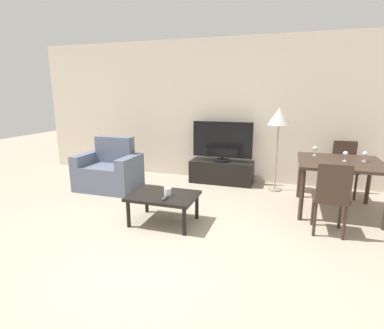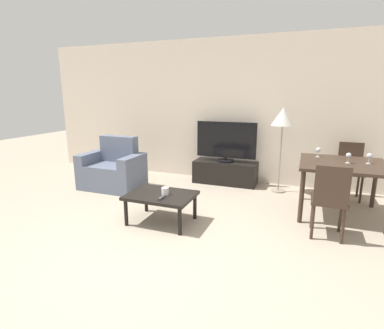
{
  "view_description": "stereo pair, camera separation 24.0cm",
  "coord_description": "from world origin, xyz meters",
  "px_view_note": "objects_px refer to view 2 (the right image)",
  "views": [
    {
      "loc": [
        1.26,
        -2.52,
        1.69
      ],
      "look_at": [
        -0.07,
        1.62,
        0.65
      ],
      "focal_mm": 28.0,
      "sensor_mm": 36.0,
      "label": 1
    },
    {
      "loc": [
        1.49,
        -2.44,
        1.69
      ],
      "look_at": [
        -0.07,
        1.62,
        0.65
      ],
      "focal_mm": 28.0,
      "sensor_mm": 36.0,
      "label": 2
    }
  ],
  "objects_px": {
    "tv": "(226,142)",
    "cup_white_near": "(165,191)",
    "remote_primary": "(162,198)",
    "dining_table": "(343,169)",
    "tv_stand": "(225,172)",
    "floor_lamp": "(283,120)",
    "armchair": "(113,170)",
    "wine_glass_right": "(369,156)",
    "coffee_table": "(161,197)",
    "dining_chair_far": "(350,167)",
    "wine_glass_left": "(318,150)",
    "wine_glass_center": "(349,156)",
    "dining_chair_near": "(330,198)"
  },
  "relations": [
    {
      "from": "armchair",
      "to": "dining_table",
      "type": "distance_m",
      "value": 3.75
    },
    {
      "from": "cup_white_near",
      "to": "remote_primary",
      "type": "bearing_deg",
      "value": -82.22
    },
    {
      "from": "coffee_table",
      "to": "floor_lamp",
      "type": "height_order",
      "value": "floor_lamp"
    },
    {
      "from": "tv_stand",
      "to": "dining_chair_near",
      "type": "bearing_deg",
      "value": -46.04
    },
    {
      "from": "coffee_table",
      "to": "dining_chair_near",
      "type": "relative_size",
      "value": 0.96
    },
    {
      "from": "dining_table",
      "to": "floor_lamp",
      "type": "distance_m",
      "value": 1.31
    },
    {
      "from": "dining_table",
      "to": "wine_glass_center",
      "type": "xyz_separation_m",
      "value": [
        0.05,
        -0.0,
        0.19
      ]
    },
    {
      "from": "tv",
      "to": "wine_glass_center",
      "type": "relative_size",
      "value": 7.74
    },
    {
      "from": "dining_chair_near",
      "to": "wine_glass_center",
      "type": "relative_size",
      "value": 6.21
    },
    {
      "from": "coffee_table",
      "to": "wine_glass_left",
      "type": "xyz_separation_m",
      "value": [
        1.91,
        1.43,
        0.51
      ]
    },
    {
      "from": "dining_chair_near",
      "to": "remote_primary",
      "type": "relative_size",
      "value": 6.05
    },
    {
      "from": "wine_glass_right",
      "to": "floor_lamp",
      "type": "bearing_deg",
      "value": 150.14
    },
    {
      "from": "tv_stand",
      "to": "dining_table",
      "type": "relative_size",
      "value": 1.06
    },
    {
      "from": "coffee_table",
      "to": "wine_glass_right",
      "type": "relative_size",
      "value": 5.95
    },
    {
      "from": "coffee_table",
      "to": "dining_chair_far",
      "type": "distance_m",
      "value": 3.15
    },
    {
      "from": "tv",
      "to": "coffee_table",
      "type": "xyz_separation_m",
      "value": [
        -0.33,
        -2.05,
        -0.46
      ]
    },
    {
      "from": "dining_table",
      "to": "armchair",
      "type": "bearing_deg",
      "value": -178.79
    },
    {
      "from": "remote_primary",
      "to": "tv",
      "type": "bearing_deg",
      "value": 83.51
    },
    {
      "from": "floor_lamp",
      "to": "wine_glass_center",
      "type": "bearing_deg",
      "value": -38.76
    },
    {
      "from": "tv",
      "to": "wine_glass_left",
      "type": "relative_size",
      "value": 7.74
    },
    {
      "from": "floor_lamp",
      "to": "wine_glass_center",
      "type": "distance_m",
      "value": 1.28
    },
    {
      "from": "armchair",
      "to": "wine_glass_left",
      "type": "distance_m",
      "value": 3.47
    },
    {
      "from": "tv_stand",
      "to": "coffee_table",
      "type": "xyz_separation_m",
      "value": [
        -0.33,
        -2.05,
        0.14
      ]
    },
    {
      "from": "wine_glass_right",
      "to": "remote_primary",
      "type": "bearing_deg",
      "value": -151.22
    },
    {
      "from": "cup_white_near",
      "to": "wine_glass_left",
      "type": "relative_size",
      "value": 0.66
    },
    {
      "from": "cup_white_near",
      "to": "dining_chair_near",
      "type": "bearing_deg",
      "value": 8.23
    },
    {
      "from": "dining_table",
      "to": "cup_white_near",
      "type": "height_order",
      "value": "dining_table"
    },
    {
      "from": "tv",
      "to": "cup_white_near",
      "type": "distance_m",
      "value": 2.1
    },
    {
      "from": "dining_table",
      "to": "dining_chair_near",
      "type": "xyz_separation_m",
      "value": [
        -0.2,
        -0.85,
        -0.16
      ]
    },
    {
      "from": "tv_stand",
      "to": "floor_lamp",
      "type": "distance_m",
      "value": 1.46
    },
    {
      "from": "coffee_table",
      "to": "cup_white_near",
      "type": "bearing_deg",
      "value": -1.4
    },
    {
      "from": "armchair",
      "to": "dining_chair_near",
      "type": "xyz_separation_m",
      "value": [
        3.54,
        -0.77,
        0.19
      ]
    },
    {
      "from": "tv_stand",
      "to": "wine_glass_left",
      "type": "distance_m",
      "value": 1.81
    },
    {
      "from": "wine_glass_left",
      "to": "wine_glass_center",
      "type": "distance_m",
      "value": 0.48
    },
    {
      "from": "tv",
      "to": "floor_lamp",
      "type": "relative_size",
      "value": 0.78
    },
    {
      "from": "armchair",
      "to": "dining_table",
      "type": "bearing_deg",
      "value": 1.21
    },
    {
      "from": "wine_glass_left",
      "to": "armchair",
      "type": "bearing_deg",
      "value": -173.77
    },
    {
      "from": "remote_primary",
      "to": "dining_table",
      "type": "bearing_deg",
      "value": 30.85
    },
    {
      "from": "coffee_table",
      "to": "remote_primary",
      "type": "distance_m",
      "value": 0.18
    },
    {
      "from": "cup_white_near",
      "to": "wine_glass_center",
      "type": "relative_size",
      "value": 0.66
    },
    {
      "from": "dining_chair_far",
      "to": "floor_lamp",
      "type": "distance_m",
      "value": 1.33
    },
    {
      "from": "coffee_table",
      "to": "floor_lamp",
      "type": "xyz_separation_m",
      "value": [
        1.34,
        1.89,
        0.91
      ]
    },
    {
      "from": "dining_chair_near",
      "to": "tv",
      "type": "bearing_deg",
      "value": 134.0
    },
    {
      "from": "wine_glass_right",
      "to": "dining_table",
      "type": "bearing_deg",
      "value": -167.93
    },
    {
      "from": "remote_primary",
      "to": "dining_chair_far",
      "type": "bearing_deg",
      "value": 42.29
    },
    {
      "from": "armchair",
      "to": "dining_chair_near",
      "type": "height_order",
      "value": "armchair"
    },
    {
      "from": "dining_chair_near",
      "to": "wine_glass_left",
      "type": "bearing_deg",
      "value": 96.38
    },
    {
      "from": "wine_glass_right",
      "to": "wine_glass_left",
      "type": "bearing_deg",
      "value": 160.15
    },
    {
      "from": "dining_table",
      "to": "cup_white_near",
      "type": "distance_m",
      "value": 2.46
    },
    {
      "from": "armchair",
      "to": "cup_white_near",
      "type": "bearing_deg",
      "value": -34.06
    }
  ]
}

